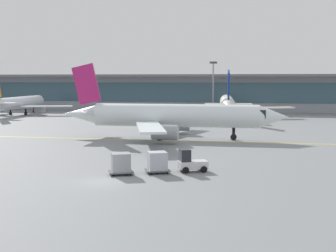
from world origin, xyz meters
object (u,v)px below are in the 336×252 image
at_px(gate_airplane_0, 20,103).
at_px(cargo_dolly_lead, 157,162).
at_px(cargo_dolly_trailing, 121,163).
at_px(taxiing_regional_jet, 173,116).
at_px(baggage_tug, 190,162).
at_px(gate_airplane_1, 227,104).
at_px(apron_light_mast_1, 213,85).

bearing_deg(gate_airplane_0, cargo_dolly_lead, -145.53).
xyz_separation_m(gate_airplane_0, cargo_dolly_trailing, (44.18, -63.29, -1.73)).
bearing_deg(cargo_dolly_lead, cargo_dolly_trailing, 180.00).
height_order(taxiing_regional_jet, cargo_dolly_trailing, taxiing_regional_jet).
xyz_separation_m(baggage_tug, cargo_dolly_trailing, (-5.80, -2.60, 0.16)).
distance_m(gate_airplane_1, baggage_tug, 61.55).
relative_size(gate_airplane_0, baggage_tug, 9.51).
bearing_deg(taxiing_regional_jet, cargo_dolly_lead, -83.41).
height_order(baggage_tug, cargo_dolly_lead, baggage_tug).
xyz_separation_m(gate_airplane_1, cargo_dolly_trailing, (-4.40, -64.09, -2.01)).
height_order(taxiing_regional_jet, baggage_tug, taxiing_regional_jet).
distance_m(taxiing_regional_jet, apron_light_mast_1, 51.61).
distance_m(baggage_tug, cargo_dolly_trailing, 6.35).
bearing_deg(gate_airplane_1, cargo_dolly_trailing, 170.63).
height_order(gate_airplane_0, gate_airplane_1, gate_airplane_1).
bearing_deg(gate_airplane_1, gate_airplane_0, 85.50).
height_order(cargo_dolly_lead, apron_light_mast_1, apron_light_mast_1).
bearing_deg(gate_airplane_1, baggage_tug, 175.86).
xyz_separation_m(gate_airplane_1, baggage_tug, (1.40, -61.50, -2.17)).
bearing_deg(apron_light_mast_1, baggage_tug, -85.49).
relative_size(gate_airplane_1, apron_light_mast_1, 2.44).
xyz_separation_m(cargo_dolly_lead, apron_light_mast_1, (-3.10, 75.98, 5.95)).
height_order(taxiing_regional_jet, apron_light_mast_1, apron_light_mast_1).
height_order(cargo_dolly_trailing, apron_light_mast_1, apron_light_mast_1).
height_order(gate_airplane_1, apron_light_mast_1, apron_light_mast_1).
distance_m(cargo_dolly_lead, cargo_dolly_trailing, 3.29).
distance_m(taxiing_regional_jet, cargo_dolly_lead, 24.82).
bearing_deg(gate_airplane_1, apron_light_mast_1, 13.32).
relative_size(gate_airplane_1, baggage_tug, 10.48).
relative_size(gate_airplane_1, cargo_dolly_trailing, 12.01).
xyz_separation_m(cargo_dolly_lead, cargo_dolly_trailing, (-3.00, -1.34, 0.00)).
height_order(baggage_tug, apron_light_mast_1, apron_light_mast_1).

